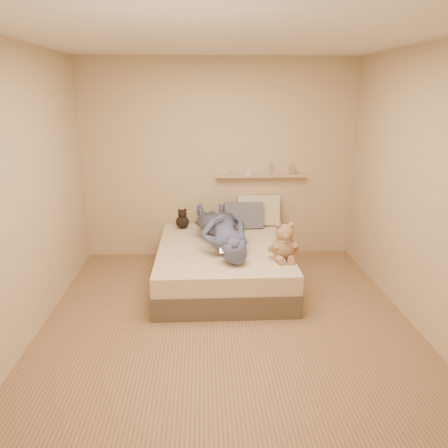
{
  "coord_description": "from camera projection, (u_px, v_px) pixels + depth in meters",
  "views": [
    {
      "loc": [
        -0.22,
        -3.85,
        2.17
      ],
      "look_at": [
        0.0,
        0.65,
        0.8
      ],
      "focal_mm": 35.0,
      "sensor_mm": 36.0,
      "label": 1
    }
  ],
  "objects": [
    {
      "name": "bed",
      "position": [
        223.0,
        264.0,
        5.14
      ],
      "size": [
        1.5,
        1.9,
        0.45
      ],
      "color": "brown",
      "rests_on": "floor"
    },
    {
      "name": "room",
      "position": [
        227.0,
        192.0,
        3.94
      ],
      "size": [
        3.8,
        3.8,
        3.8
      ],
      "color": "#98754E",
      "rests_on": "ground"
    },
    {
      "name": "dark_plush",
      "position": [
        182.0,
        220.0,
        5.7
      ],
      "size": [
        0.17,
        0.17,
        0.27
      ],
      "color": "black",
      "rests_on": "bed"
    },
    {
      "name": "shelf_bottles",
      "position": [
        267.0,
        170.0,
        5.77
      ],
      "size": [
        0.9,
        0.09,
        0.17
      ],
      "color": "#B9B19E",
      "rests_on": "wall_shelf"
    },
    {
      "name": "wall_shelf",
      "position": [
        261.0,
        176.0,
        5.78
      ],
      "size": [
        1.2,
        0.12,
        0.03
      ],
      "primitive_type": "cube",
      "color": "tan",
      "rests_on": "wall_back"
    },
    {
      "name": "game_console",
      "position": [
        227.0,
        251.0,
        4.53
      ],
      "size": [
        0.16,
        0.08,
        0.05
      ],
      "color": "silver",
      "rests_on": "bed"
    },
    {
      "name": "teddy_bear",
      "position": [
        284.0,
        244.0,
        4.62
      ],
      "size": [
        0.35,
        0.33,
        0.42
      ],
      "color": "#A47D5A",
      "rests_on": "bed"
    },
    {
      "name": "pillow_cream",
      "position": [
        258.0,
        210.0,
        5.84
      ],
      "size": [
        0.56,
        0.25,
        0.42
      ],
      "primitive_type": "cube",
      "rotation": [
        -0.21,
        0.0,
        -0.02
      ],
      "color": "#C2B599",
      "rests_on": "bed"
    },
    {
      "name": "person",
      "position": [
        221.0,
        228.0,
        5.1
      ],
      "size": [
        0.81,
        1.65,
        0.38
      ],
      "primitive_type": "imported",
      "rotation": [
        0.0,
        0.0,
        3.29
      ],
      "color": "#4C5177",
      "rests_on": "bed"
    },
    {
      "name": "pillow_grey",
      "position": [
        243.0,
        215.0,
        5.7
      ],
      "size": [
        0.51,
        0.24,
        0.36
      ],
      "primitive_type": "cube",
      "rotation": [
        -0.21,
        0.0,
        0.06
      ],
      "color": "slate",
      "rests_on": "bed"
    }
  ]
}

